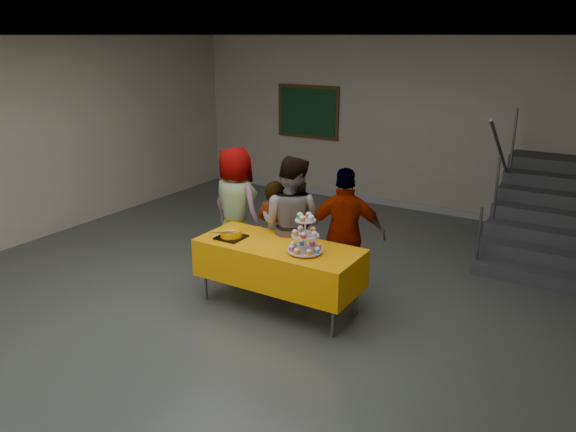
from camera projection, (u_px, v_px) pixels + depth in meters
name	position (u px, v px, depth m)	size (l,w,h in m)	color
room_shell	(219.00, 126.00, 5.65)	(10.00, 10.04, 3.02)	#4C514C
bake_table	(279.00, 262.00, 6.33)	(1.88, 0.78, 0.77)	#595960
cupcake_stand	(305.00, 238.00, 5.97)	(0.38, 0.38, 0.44)	silver
bear_cake	(231.00, 233.00, 6.45)	(0.32, 0.36, 0.12)	black
schoolchild_a	(236.00, 209.00, 7.39)	(0.80, 0.52, 1.64)	slate
schoolchild_b	(275.00, 234.00, 6.89)	(0.49, 0.32, 1.35)	slate
schoolchild_c	(291.00, 224.00, 6.73)	(0.81, 0.63, 1.67)	slate
schoolchild_d	(345.00, 235.00, 6.49)	(0.93, 0.39, 1.59)	slate
staircase	(545.00, 216.00, 8.16)	(1.30, 2.40, 2.04)	#424447
noticeboard	(308.00, 112.00, 10.69)	(1.30, 0.05, 1.00)	#472B16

